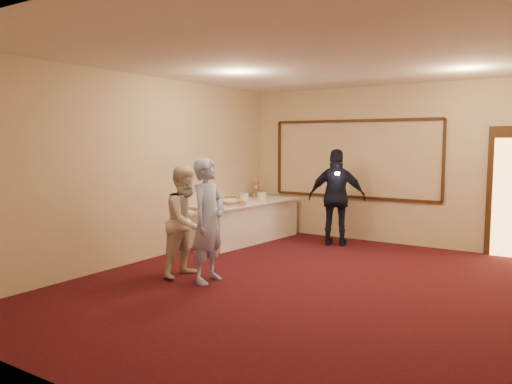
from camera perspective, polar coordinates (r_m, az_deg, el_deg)
floor at (r=6.81m, az=6.13°, el=-10.80°), size 7.00×7.00×0.00m
room_walls at (r=6.53m, az=6.32°, el=6.50°), size 6.04×7.04×3.02m
wall_molding at (r=10.03m, az=11.11°, el=3.72°), size 3.45×0.04×1.55m
buffet_table at (r=9.81m, az=-1.26°, el=-3.33°), size 1.21×2.56×0.77m
pavlova_tray at (r=9.01m, az=-3.00°, el=-1.22°), size 0.41×0.52×0.17m
cupcake_stand at (r=10.61m, az=0.29°, el=0.31°), size 0.31×0.31×0.45m
plate_stack_a at (r=9.92m, az=-1.36°, el=-0.56°), size 0.18×0.18×0.15m
plate_stack_b at (r=9.92m, az=0.66°, el=-0.51°), size 0.20×0.20×0.17m
tart at (r=9.37m, az=-1.86°, el=-1.25°), size 0.25×0.25×0.05m
man at (r=6.90m, az=-5.49°, el=-3.28°), size 0.46×0.65×1.71m
woman at (r=7.24m, az=-7.93°, el=-3.33°), size 0.63×0.80×1.60m
guest at (r=9.44m, az=9.22°, el=-0.61°), size 1.14×0.75×1.81m
camera_flash at (r=9.11m, az=9.28°, el=2.10°), size 0.08×0.05×0.05m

